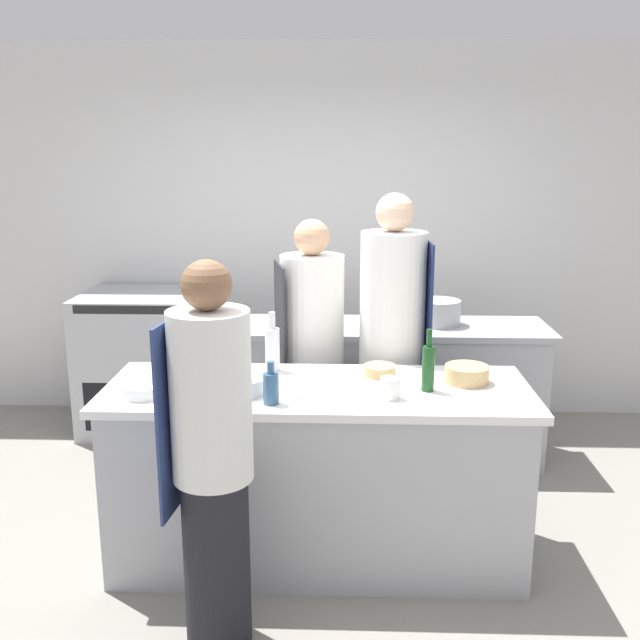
# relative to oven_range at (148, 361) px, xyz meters

# --- Properties ---
(ground_plane) EXTENTS (16.00, 16.00, 0.00)m
(ground_plane) POSITION_rel_oven_range_xyz_m (1.32, -1.71, -0.51)
(ground_plane) COLOR gray
(wall_back) EXTENTS (8.00, 0.06, 2.80)m
(wall_back) POSITION_rel_oven_range_xyz_m (1.32, 0.42, 0.89)
(wall_back) COLOR silver
(wall_back) RESTS_ON ground_plane
(prep_counter) EXTENTS (2.08, 0.75, 0.91)m
(prep_counter) POSITION_rel_oven_range_xyz_m (1.32, -1.71, -0.05)
(prep_counter) COLOR #A8AAAF
(prep_counter) RESTS_ON ground_plane
(pass_counter) EXTENTS (2.26, 0.59, 0.91)m
(pass_counter) POSITION_rel_oven_range_xyz_m (1.66, -0.46, -0.05)
(pass_counter) COLOR #A8AAAF
(pass_counter) RESTS_ON ground_plane
(oven_range) EXTENTS (0.91, 0.74, 1.02)m
(oven_range) POSITION_rel_oven_range_xyz_m (0.00, 0.00, 0.00)
(oven_range) COLOR #A8AAAF
(oven_range) RESTS_ON ground_plane
(chef_at_prep_near) EXTENTS (0.35, 0.34, 1.64)m
(chef_at_prep_near) POSITION_rel_oven_range_xyz_m (0.93, -2.38, 0.32)
(chef_at_prep_near) COLOR black
(chef_at_prep_near) RESTS_ON ground_plane
(chef_at_stove) EXTENTS (0.39, 0.37, 1.81)m
(chef_at_stove) POSITION_rel_oven_range_xyz_m (1.72, -1.09, 0.40)
(chef_at_stove) COLOR black
(chef_at_stove) RESTS_ON ground_plane
(chef_at_pass_far) EXTENTS (0.42, 0.40, 1.65)m
(chef_at_pass_far) POSITION_rel_oven_range_xyz_m (1.26, -0.98, 0.31)
(chef_at_pass_far) COLOR black
(chef_at_pass_far) RESTS_ON ground_plane
(bottle_olive_oil) EXTENTS (0.08, 0.08, 0.29)m
(bottle_olive_oil) POSITION_rel_oven_range_xyz_m (0.55, -1.63, 0.51)
(bottle_olive_oil) COLOR #B2A84C
(bottle_olive_oil) RESTS_ON prep_counter
(bottle_vinegar) EXTENTS (0.08, 0.08, 0.31)m
(bottle_vinegar) POSITION_rel_oven_range_xyz_m (1.08, -1.45, 0.52)
(bottle_vinegar) COLOR silver
(bottle_vinegar) RESTS_ON prep_counter
(bottle_wine) EXTENTS (0.06, 0.06, 0.30)m
(bottle_wine) POSITION_rel_oven_range_xyz_m (1.85, -1.75, 0.52)
(bottle_wine) COLOR #19471E
(bottle_wine) RESTS_ON prep_counter
(bottle_cooking_oil) EXTENTS (0.07, 0.07, 0.20)m
(bottle_cooking_oil) POSITION_rel_oven_range_xyz_m (1.12, -1.95, 0.48)
(bottle_cooking_oil) COLOR #2D5175
(bottle_cooking_oil) RESTS_ON prep_counter
(bowl_mixing_large) EXTENTS (0.22, 0.22, 0.09)m
(bowl_mixing_large) POSITION_rel_oven_range_xyz_m (2.06, -1.62, 0.44)
(bowl_mixing_large) COLOR tan
(bowl_mixing_large) RESTS_ON prep_counter
(bowl_prep_small) EXTENTS (0.17, 0.17, 0.08)m
(bowl_prep_small) POSITION_rel_oven_range_xyz_m (0.99, -1.84, 0.44)
(bowl_prep_small) COLOR #B7BABC
(bowl_prep_small) RESTS_ON prep_counter
(bowl_ceramic_blue) EXTENTS (0.17, 0.17, 0.05)m
(bowl_ceramic_blue) POSITION_rel_oven_range_xyz_m (1.63, -1.52, 0.43)
(bowl_ceramic_blue) COLOR tan
(bowl_ceramic_blue) RESTS_ON prep_counter
(bowl_wooden_salad) EXTENTS (0.26, 0.26, 0.06)m
(bowl_wooden_salad) POSITION_rel_oven_range_xyz_m (0.52, -1.84, 0.43)
(bowl_wooden_salad) COLOR white
(bowl_wooden_salad) RESTS_ON prep_counter
(cup) EXTENTS (0.09, 0.09, 0.10)m
(cup) POSITION_rel_oven_range_xyz_m (1.66, -1.86, 0.45)
(cup) COLOR white
(cup) RESTS_ON prep_counter
(cutting_board) EXTENTS (0.36, 0.27, 0.01)m
(cutting_board) POSITION_rel_oven_range_xyz_m (1.39, -1.74, 0.41)
(cutting_board) COLOR white
(cutting_board) RESTS_ON prep_counter
(stockpot) EXTENTS (0.29, 0.29, 0.16)m
(stockpot) POSITION_rel_oven_range_xyz_m (2.07, -0.42, 0.48)
(stockpot) COLOR #A8AAAF
(stockpot) RESTS_ON pass_counter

